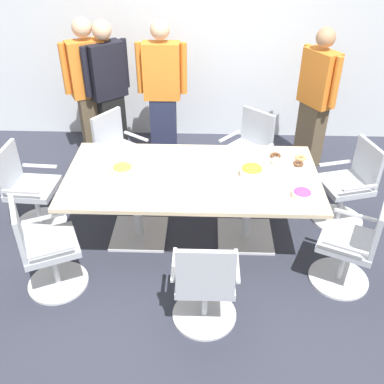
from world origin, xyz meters
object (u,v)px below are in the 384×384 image
(snack_bowl_candy_mix, at_px, (302,194))
(donut_platter, at_px, (288,159))
(person_standing_2, at_px, (162,91))
(snack_bowl_chips_yellow, at_px, (122,169))
(person_standing_3, at_px, (316,98))
(napkin_pile, at_px, (158,178))
(conference_table, at_px, (192,186))
(office_chair_3, at_px, (29,192))
(office_chair_0, at_px, (348,188))
(person_standing_0, at_px, (90,89))
(person_standing_1, at_px, (108,90))
(office_chair_2, at_px, (119,156))
(office_chair_6, at_px, (353,248))
(office_chair_5, at_px, (205,286))
(office_chair_1, at_px, (248,154))
(snack_bowl_chips_orange, at_px, (252,171))
(office_chair_4, at_px, (45,252))

(snack_bowl_candy_mix, relative_size, donut_platter, 0.49)
(person_standing_2, distance_m, snack_bowl_chips_yellow, 1.63)
(snack_bowl_candy_mix, bearing_deg, person_standing_3, 76.12)
(napkin_pile, bearing_deg, donut_platter, 18.38)
(conference_table, xyz_separation_m, snack_bowl_candy_mix, (0.98, -0.34, 0.16))
(office_chair_3, height_order, person_standing_3, person_standing_3)
(office_chair_0, xyz_separation_m, person_standing_0, (-2.95, 1.33, 0.54))
(person_standing_0, distance_m, snack_bowl_chips_yellow, 1.78)
(person_standing_1, height_order, person_standing_2, person_standing_2)
(office_chair_0, bearing_deg, person_standing_3, -7.43)
(donut_platter, bearing_deg, office_chair_2, 160.61)
(office_chair_6, xyz_separation_m, snack_bowl_candy_mix, (-0.45, 0.26, 0.38))
(person_standing_0, distance_m, snack_bowl_candy_mix, 3.06)
(office_chair_5, height_order, office_chair_6, same)
(office_chair_0, bearing_deg, office_chair_2, 60.88)
(snack_bowl_candy_mix, relative_size, napkin_pile, 1.14)
(conference_table, xyz_separation_m, donut_platter, (0.94, 0.29, 0.14))
(office_chair_6, distance_m, donut_platter, 1.08)
(office_chair_1, distance_m, snack_bowl_chips_orange, 1.10)
(office_chair_2, height_order, donut_platter, office_chair_2)
(napkin_pile, bearing_deg, person_standing_3, 43.74)
(office_chair_2, bearing_deg, office_chair_1, 128.04)
(person_standing_0, distance_m, person_standing_2, 0.91)
(office_chair_4, xyz_separation_m, person_standing_0, (-0.08, 2.41, 0.54))
(conference_table, bearing_deg, person_standing_0, 128.66)
(snack_bowl_chips_yellow, bearing_deg, office_chair_0, 7.99)
(office_chair_1, bearing_deg, person_standing_2, 11.83)
(snack_bowl_chips_yellow, height_order, snack_bowl_chips_orange, snack_bowl_chips_orange)
(office_chair_2, distance_m, office_chair_5, 2.28)
(office_chair_5, relative_size, person_standing_1, 0.51)
(office_chair_2, bearing_deg, office_chair_0, 111.27)
(person_standing_1, bearing_deg, snack_bowl_chips_yellow, 64.68)
(snack_bowl_candy_mix, bearing_deg, office_chair_2, 145.50)
(office_chair_0, bearing_deg, office_chair_4, 94.94)
(office_chair_4, xyz_separation_m, person_standing_1, (0.15, 2.41, 0.52))
(donut_platter, bearing_deg, conference_table, -162.78)
(office_chair_4, relative_size, person_standing_0, 0.51)
(snack_bowl_chips_yellow, bearing_deg, office_chair_5, -54.21)
(person_standing_2, xyz_separation_m, donut_platter, (1.36, -1.32, -0.17))
(office_chair_0, relative_size, person_standing_0, 0.51)
(person_standing_2, relative_size, napkin_pile, 11.69)
(office_chair_2, height_order, person_standing_0, person_standing_0)
(conference_table, xyz_separation_m, office_chair_3, (-1.69, 0.15, -0.22))
(snack_bowl_chips_yellow, xyz_separation_m, napkin_pile, (0.35, -0.14, -0.01))
(conference_table, bearing_deg, office_chair_5, -82.70)
(donut_platter, bearing_deg, person_standing_0, 148.90)
(conference_table, xyz_separation_m, person_standing_3, (1.45, 1.56, 0.28))
(person_standing_0, bearing_deg, office_chair_2, 94.12)
(conference_table, height_order, office_chair_2, office_chair_2)
(office_chair_4, relative_size, snack_bowl_chips_yellow, 4.42)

